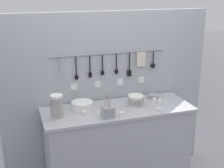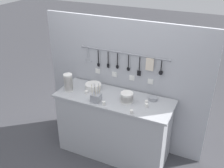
% 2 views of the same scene
% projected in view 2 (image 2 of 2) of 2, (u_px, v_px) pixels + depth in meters
% --- Properties ---
extents(ground_plane, '(20.00, 20.00, 0.00)m').
position_uv_depth(ground_plane, '(114.00, 151.00, 3.86)').
color(ground_plane, '#424247').
extents(counter, '(1.57, 0.58, 0.92)m').
position_uv_depth(counter, '(114.00, 126.00, 3.65)').
color(counter, '#ADAFB5').
rests_on(counter, ground).
extents(back_wall, '(2.37, 0.11, 1.88)m').
position_uv_depth(back_wall, '(124.00, 85.00, 3.69)').
color(back_wall, '#A8AAB2').
rests_on(back_wall, ground).
extents(bowl_stack_back_corner, '(0.16, 0.16, 0.13)m').
position_uv_depth(bowl_stack_back_corner, '(127.00, 97.00, 3.32)').
color(bowl_stack_back_corner, white).
rests_on(bowl_stack_back_corner, counter).
extents(bowl_stack_wide_centre, '(0.12, 0.12, 0.25)m').
position_uv_depth(bowl_stack_wide_centre, '(68.00, 83.00, 3.55)').
color(bowl_stack_wide_centre, white).
rests_on(bowl_stack_wide_centre, counter).
extents(plate_stack, '(0.22, 0.22, 0.08)m').
position_uv_depth(plate_stack, '(93.00, 87.00, 3.63)').
color(plate_stack, white).
rests_on(plate_stack, counter).
extents(steel_mixing_bowl, '(0.12, 0.12, 0.04)m').
position_uv_depth(steel_mixing_bowl, '(153.00, 98.00, 3.38)').
color(steel_mixing_bowl, '#93969E').
rests_on(steel_mixing_bowl, counter).
extents(cutlery_caddy, '(0.11, 0.11, 0.27)m').
position_uv_depth(cutlery_caddy, '(96.00, 98.00, 3.33)').
color(cutlery_caddy, '#93969E').
rests_on(cutlery_caddy, counter).
extents(cup_by_caddy, '(0.04, 0.04, 0.05)m').
position_uv_depth(cup_by_caddy, '(146.00, 102.00, 3.29)').
color(cup_by_caddy, white).
rests_on(cup_by_caddy, counter).
extents(cup_centre, '(0.04, 0.04, 0.05)m').
position_uv_depth(cup_centre, '(132.00, 112.00, 3.10)').
color(cup_centre, white).
rests_on(cup_centre, counter).
extents(cup_mid_row, '(0.04, 0.04, 0.05)m').
position_uv_depth(cup_mid_row, '(104.00, 103.00, 3.27)').
color(cup_mid_row, white).
rests_on(cup_mid_row, counter).
extents(cup_edge_near, '(0.04, 0.04, 0.05)m').
position_uv_depth(cup_edge_near, '(147.00, 105.00, 3.23)').
color(cup_edge_near, white).
rests_on(cup_edge_near, counter).
extents(cup_front_left, '(0.04, 0.04, 0.05)m').
position_uv_depth(cup_front_left, '(86.00, 92.00, 3.52)').
color(cup_front_left, white).
rests_on(cup_front_left, counter).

